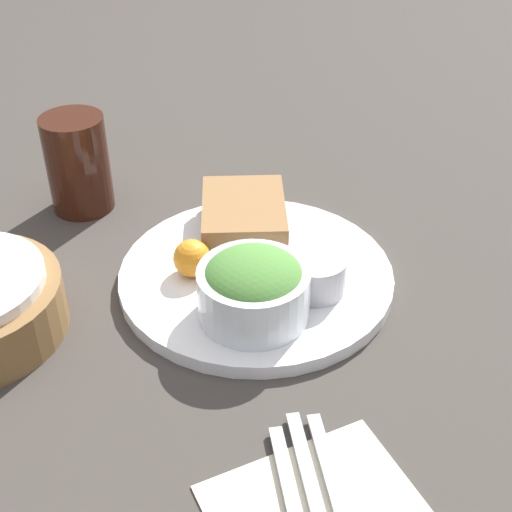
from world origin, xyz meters
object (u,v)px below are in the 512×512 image
Objects in this scene: plate at (256,276)px; spoon at (294,507)px; drink_glass at (78,164)px; knife at (316,504)px; salad_bowl at (254,287)px; fork at (338,501)px; sandwich at (244,219)px; dressing_cup at (315,274)px.

plate is 0.30m from spoon.
spoon is at bearing 160.31° from plate.
plate is 0.28m from drink_glass.
plate reaches higher than spoon.
spoon is (0.01, 0.02, 0.00)m from knife.
salad_bowl is 0.64× the size of fork.
fork is at bearing 167.00° from sandwich.
dressing_cup reaches higher than knife.
sandwich is at bearing 177.68° from spoon.
salad_bowl is at bearing 97.19° from dressing_cup.
plate is at bearing -27.28° from salad_bowl.
knife is at bearing 167.41° from salad_bowl.
drink_glass is (0.30, 0.18, 0.03)m from dressing_cup.
sandwich reaches higher than plate.
salad_bowl is 0.23m from fork.
salad_bowl reaches higher than fork.
plate is 0.30m from fork.
drink_glass reaches higher than plate.
knife is 1.17× the size of spoon.
drink_glass is at bearing 17.89° from salad_bowl.
sandwich is at bearing 11.22° from dressing_cup.
sandwich is 0.86× the size of fork.
dressing_cup is (-0.13, -0.03, -0.00)m from sandwich.
salad_bowl reaches higher than sandwich.
plate is 1.72× the size of fork.
dressing_cup is at bearing -82.81° from salad_bowl.
dressing_cup is at bearing 163.67° from spoon.
plate is 0.09m from salad_bowl.
drink_glass is at bearing 41.34° from sandwich.
salad_bowl reaches higher than plate.
sandwich reaches higher than knife.
drink_glass reaches higher than spoon.
drink_glass is (0.31, 0.10, 0.01)m from salad_bowl.
salad_bowl is 0.91× the size of drink_glass.
spoon is at bearing -90.00° from fork.
salad_bowl is 0.23m from knife.
sandwich is 0.37m from knife.
fork is (-0.23, 0.11, -0.03)m from dressing_cup.
salad_bowl is 0.23m from spoon.
fork and knife have the same top height.
fork is at bearing -172.74° from drink_glass.
fork is at bearing 171.94° from salad_bowl.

